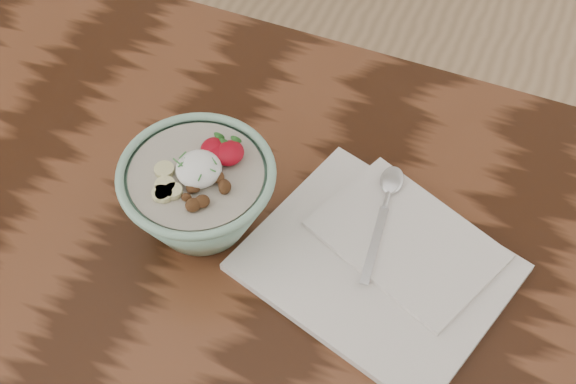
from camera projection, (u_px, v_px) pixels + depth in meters
The scene contains 4 objects.
table at pixel (137, 303), 100.96cm from camera, with size 160.00×90.00×75.00cm.
breakfast_bowl at pixel (199, 193), 92.11cm from camera, with size 18.00×18.00×12.11cm.
napkin at pixel (383, 261), 92.89cm from camera, with size 33.70×30.11×1.74cm.
spoon at pixel (388, 196), 96.86cm from camera, with size 3.71×17.50×0.91cm.
Camera 1 is at (36.15, -38.50, 154.94)cm, focal length 50.00 mm.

